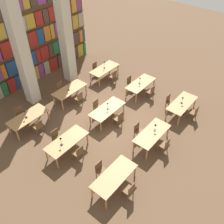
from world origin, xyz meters
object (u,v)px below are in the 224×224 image
at_px(reading_table_3, 67,142).
at_px(desk_lamp_5, 25,113).
at_px(chair_4, 194,112).
at_px(desk_lamp_3, 108,105).
at_px(desk_lamp_0, 155,126).
at_px(chair_14, 79,98).
at_px(chair_17, 96,68).
at_px(reading_table_1, 152,134).
at_px(desk_lamp_1, 183,99).
at_px(reading_table_0, 114,177).
at_px(desk_lamp_7, 104,63).
at_px(reading_table_6, 28,117).
at_px(chair_5, 170,101).
at_px(chair_10, 151,91).
at_px(chair_1, 101,170).
at_px(desk_lamp_6, 68,85).
at_px(reading_table_8, 105,69).
at_px(chair_13, 21,114).
at_px(reading_table_7, 70,90).
at_px(chair_3, 138,131).
at_px(chair_16, 113,76).
at_px(reading_table_2, 182,104).
at_px(pillar_center, 65,35).
at_px(reading_table_5, 141,84).
at_px(desk_lamp_4, 140,79).
at_px(chair_6, 78,153).
at_px(reading_table_4, 107,110).
at_px(chair_0, 129,190).
at_px(chair_7, 57,137).
at_px(chair_8, 118,118).
at_px(chair_11, 131,82).

distance_m(reading_table_3, desk_lamp_5, 2.75).
distance_m(chair_4, desk_lamp_3, 4.59).
relative_size(desk_lamp_0, chair_14, 0.46).
bearing_deg(chair_17, desk_lamp_0, 66.49).
relative_size(reading_table_1, desk_lamp_1, 4.92).
xyz_separation_m(reading_table_0, chair_14, (2.89, 4.95, -0.19)).
height_order(chair_4, desk_lamp_7, desk_lamp_7).
distance_m(reading_table_6, chair_14, 3.01).
relative_size(chair_5, desk_lamp_1, 2.12).
height_order(reading_table_1, chair_10, chair_10).
relative_size(chair_1, desk_lamp_5, 1.89).
distance_m(desk_lamp_6, reading_table_8, 3.14).
distance_m(chair_1, reading_table_3, 2.13).
height_order(reading_table_0, desk_lamp_7, desk_lamp_7).
relative_size(chair_1, chair_10, 1.00).
bearing_deg(chair_4, chair_14, 118.27).
xyz_separation_m(chair_4, chair_13, (-5.92, 6.95, 0.00)).
height_order(reading_table_1, chair_14, chair_14).
distance_m(chair_1, reading_table_7, 5.74).
relative_size(chair_3, desk_lamp_0, 2.16).
bearing_deg(chair_16, chair_5, -89.80).
relative_size(reading_table_2, chair_14, 2.32).
xyz_separation_m(pillar_center, reading_table_5, (1.55, -4.45, -2.33)).
height_order(desk_lamp_1, desk_lamp_4, desk_lamp_4).
relative_size(chair_6, reading_table_7, 0.43).
bearing_deg(chair_10, desk_lamp_5, 150.98).
bearing_deg(reading_table_5, reading_table_0, -154.52).
relative_size(reading_table_3, reading_table_4, 1.00).
relative_size(reading_table_4, chair_16, 2.32).
bearing_deg(reading_table_0, reading_table_4, 44.13).
bearing_deg(chair_0, desk_lamp_1, 8.12).
bearing_deg(reading_table_1, desk_lamp_7, 61.72).
bearing_deg(desk_lamp_0, chair_17, 66.49).
height_order(reading_table_2, reading_table_6, same).
bearing_deg(desk_lamp_0, reading_table_5, 44.09).
height_order(reading_table_5, reading_table_8, same).
relative_size(pillar_center, chair_14, 6.81).
xyz_separation_m(reading_table_6, desk_lamp_6, (2.85, 0.05, 0.42)).
height_order(reading_table_1, chair_7, chair_7).
bearing_deg(reading_table_3, reading_table_4, 0.55).
distance_m(chair_8, chair_16, 3.99).
bearing_deg(chair_6, chair_8, 0.54).
height_order(desk_lamp_3, reading_table_5, desk_lamp_3).
xyz_separation_m(reading_table_5, chair_14, (-3.12, 2.08, -0.19)).
height_order(reading_table_3, chair_11, chair_11).
bearing_deg(chair_14, chair_11, -23.41).
relative_size(desk_lamp_1, reading_table_4, 0.20).
bearing_deg(chair_7, chair_4, 144.13).
relative_size(reading_table_0, reading_table_1, 1.00).
height_order(desk_lamp_1, chair_7, desk_lamp_1).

